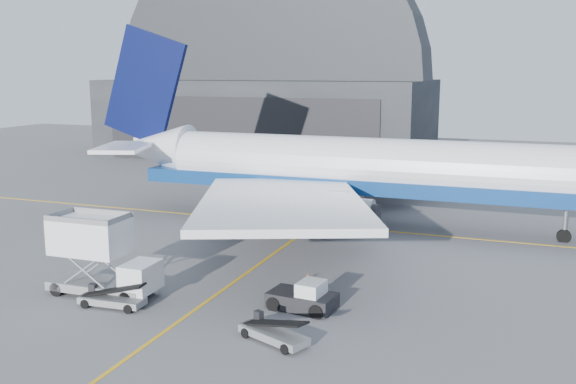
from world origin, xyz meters
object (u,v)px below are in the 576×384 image
at_px(belt_loader_a, 112,299).
at_px(belt_loader_b, 273,333).
at_px(pushback_tug, 304,298).
at_px(airliner, 353,168).
at_px(catering_truck, 100,257).

relative_size(belt_loader_a, belt_loader_b, 1.00).
bearing_deg(belt_loader_b, pushback_tug, 113.23).
xyz_separation_m(pushback_tug, belt_loader_b, (0.02, -4.81, -0.18)).
height_order(belt_loader_a, belt_loader_b, belt_loader_b).
bearing_deg(belt_loader_a, airliner, 69.02).
distance_m(airliner, belt_loader_a, 26.31).
bearing_deg(catering_truck, airliner, 66.63).
bearing_deg(pushback_tug, belt_loader_b, -83.57).
distance_m(pushback_tug, belt_loader_b, 4.82).
distance_m(belt_loader_a, belt_loader_b, 10.67).
height_order(pushback_tug, belt_loader_a, pushback_tug).
distance_m(airliner, catering_truck, 25.23).
height_order(pushback_tug, belt_loader_b, pushback_tug).
relative_size(pushback_tug, belt_loader_a, 0.97).
relative_size(airliner, catering_truck, 7.44).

